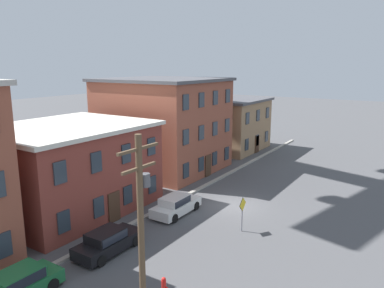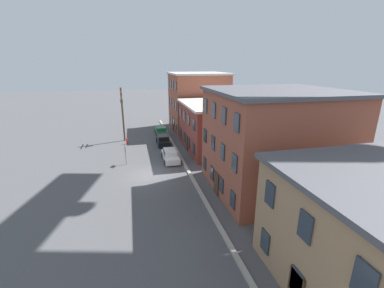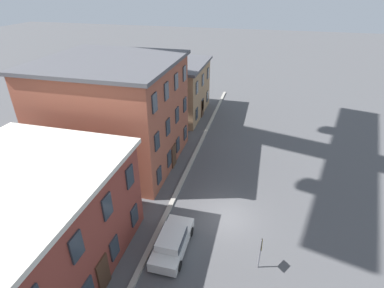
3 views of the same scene
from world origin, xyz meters
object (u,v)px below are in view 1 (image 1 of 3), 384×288
caution_sign (242,209)px  utility_pole (141,220)px  car_green (16,285)px  fire_hydrant (164,286)px  car_black (108,241)px  car_white (176,204)px

caution_sign → utility_pole: utility_pole is taller
car_green → fire_hydrant: bearing=-54.4°
car_black → caution_sign: (7.02, -5.53, 0.88)m
car_white → caution_sign: (-0.02, -5.52, 0.88)m
car_black → car_white: bearing=-0.1°
car_white → utility_pole: bearing=-151.2°
fire_hydrant → car_white: bearing=32.1°
car_black → car_green: bearing=176.7°
car_green → car_white: (12.75, -0.34, 0.00)m
utility_pole → fire_hydrant: (1.95, 0.39, -4.26)m
caution_sign → utility_pole: size_ratio=0.29×
car_white → utility_pole: utility_pole is taller
car_black → caution_sign: 8.98m
utility_pole → car_black: bearing=58.6°
car_white → utility_pole: (-10.58, -5.80, 3.99)m
car_green → utility_pole: 7.64m
car_green → utility_pole: size_ratio=0.52×
caution_sign → utility_pole: bearing=-178.5°
fire_hydrant → car_black: bearing=73.6°
car_green → fire_hydrant: (4.12, -5.76, -0.27)m
car_black → car_white: same height
car_green → car_white: same height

